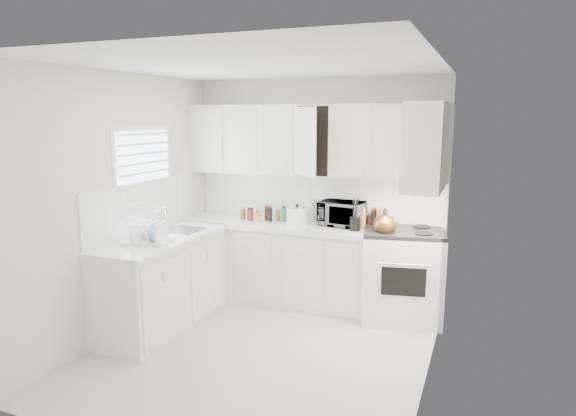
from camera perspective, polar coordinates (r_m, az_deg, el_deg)
The scene contains 38 objects.
floor at distance 4.93m, azimuth -3.13°, elevation -15.86°, with size 3.20×3.20×0.00m, color beige.
ceiling at distance 4.44m, azimuth -3.48°, elevation 15.82°, with size 3.20×3.20×0.00m, color white.
wall_back at distance 5.97m, azimuth 3.20°, elevation 1.93°, with size 3.00×3.00×0.00m, color silver.
wall_front at distance 3.17m, azimuth -15.66°, elevation -6.12°, with size 3.00×3.00×0.00m, color silver.
wall_left at distance 5.31m, azimuth -18.14°, elevation 0.34°, with size 3.20×3.20×0.00m, color silver.
wall_right at distance 4.12m, azimuth 16.02°, elevation -2.36°, with size 3.20×3.20×0.00m, color silver.
window_blinds at distance 5.53m, azimuth -15.82°, elevation 3.48°, with size 0.06×0.96×1.06m, color white, non-canonical shape.
lower_cabinets_back at distance 6.02m, azimuth -1.34°, elevation -6.29°, with size 2.22×0.60×0.90m, color silver, non-canonical shape.
lower_cabinets_left at distance 5.49m, azimuth -13.85°, elevation -8.28°, with size 0.60×1.60×0.90m, color silver, non-canonical shape.
countertop_back at distance 5.89m, azimuth -1.40°, elevation -1.89°, with size 2.24×0.64×0.05m, color white.
countertop_left at distance 5.35m, azimuth -13.98°, elevation -3.47°, with size 0.64×1.62×0.05m, color white.
backsplash_back at distance 5.97m, azimuth 3.16°, elevation 1.20°, with size 2.98×0.02×0.55m, color white.
backsplash_left at distance 5.47m, azimuth -16.68°, elevation -0.09°, with size 0.02×1.60×0.55m, color white.
upper_cabinets_back at distance 5.79m, azimuth 2.70°, elevation 3.66°, with size 3.00×0.33×0.80m, color silver, non-canonical shape.
upper_cabinets_right at distance 4.90m, azimuth 15.21°, elevation 2.06°, with size 0.33×0.90×0.80m, color silver, non-canonical shape.
sink at distance 5.60m, azimuth -11.97°, elevation -1.25°, with size 0.42×0.38×0.30m, color gray, non-canonical shape.
stove at distance 5.57m, azimuth 12.83°, elevation -5.99°, with size 0.82×0.67×1.26m, color white, non-canonical shape.
tea_kettle at distance 5.34m, azimuth 10.84°, elevation -1.74°, with size 0.29×0.25×0.27m, color olive, non-canonical shape.
frying_pan at distance 5.62m, azimuth 15.04°, elevation -2.46°, with size 0.24×0.41×0.04m, color black, non-canonical shape.
microwave at distance 5.72m, azimuth 6.19°, elevation -0.33°, with size 0.50×0.28×0.34m, color gray.
rice_cooker at distance 5.76m, azimuth 1.02°, elevation -0.71°, with size 0.24×0.24×0.24m, color white, non-canonical shape.
paper_towel at distance 5.92m, azimuth 2.53°, elevation -0.25°, with size 0.12×0.12×0.27m, color white.
utensil_crock at distance 5.48m, azimuth 7.59°, elevation -0.65°, with size 0.12×0.12×0.37m, color black, non-canonical shape.
dish_rack at distance 5.11m, azimuth -15.52°, elevation -2.53°, with size 0.43×0.33×0.24m, color white, non-canonical shape.
spice_left_0 at distance 6.18m, azimuth -4.86°, elevation -0.49°, with size 0.06×0.06×0.13m, color brown.
spice_left_1 at distance 6.07m, azimuth -4.60°, elevation -0.69°, with size 0.06×0.06×0.13m, color #2A7E47.
spice_left_2 at distance 6.11m, azimuth -3.60°, elevation -0.59°, with size 0.06×0.06×0.13m, color #B01727.
spice_left_3 at distance 6.00m, azimuth -3.32°, elevation -0.79°, with size 0.06×0.06×0.13m, color orange.
spice_left_4 at distance 6.05m, azimuth -2.32°, elevation -0.69°, with size 0.06×0.06×0.13m, color #4E1816.
spice_left_5 at distance 5.94m, azimuth -2.01°, elevation -0.90°, with size 0.06×0.06×0.13m, color black.
spice_left_6 at distance 5.99m, azimuth -1.00°, elevation -0.79°, with size 0.06×0.06×0.13m, color brown.
spice_left_7 at distance 5.88m, azimuth -0.67°, elevation -1.00°, with size 0.06×0.06×0.13m, color #2A7E47.
sauce_right_0 at distance 5.73m, azimuth 8.23°, elevation -1.13°, with size 0.06×0.06×0.19m, color #B01727.
sauce_right_1 at distance 5.66m, azimuth 8.63°, elevation -1.28°, with size 0.06×0.06×0.19m, color orange.
sauce_right_2 at distance 5.70m, azimuth 9.31°, elevation -1.20°, with size 0.06×0.06×0.19m, color #4E1816.
sauce_right_3 at distance 5.63m, azimuth 9.72°, elevation -1.36°, with size 0.06×0.06×0.19m, color black.
sauce_right_4 at distance 5.68m, azimuth 10.39°, elevation -1.28°, with size 0.06×0.06×0.19m, color brown.
sauce_right_5 at distance 5.61m, azimuth 10.82°, elevation -1.44°, with size 0.06×0.06×0.19m, color #2A7E47.
Camera 1 is at (1.87, -4.00, 2.18)m, focal length 31.50 mm.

